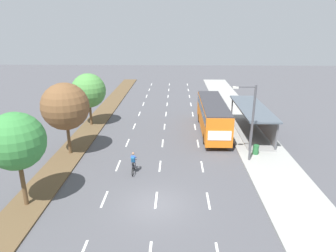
{
  "coord_description": "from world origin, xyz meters",
  "views": [
    {
      "loc": [
        1.26,
        -16.9,
        11.21
      ],
      "look_at": [
        0.49,
        12.51,
        1.2
      ],
      "focal_mm": 32.18,
      "sensor_mm": 36.0,
      "label": 1
    }
  ],
  "objects_px": {
    "streetlight": "(251,118)",
    "trash_bin": "(256,150)",
    "bus": "(213,114)",
    "bus_shelter": "(254,117)",
    "median_tree_nearest": "(16,141)",
    "median_tree_second": "(65,107)",
    "median_tree_third": "(89,91)",
    "cyclist": "(133,164)"
  },
  "relations": [
    {
      "from": "streetlight",
      "to": "trash_bin",
      "type": "distance_m",
      "value": 3.69
    },
    {
      "from": "bus",
      "to": "bus_shelter",
      "type": "bearing_deg",
      "value": -8.2
    },
    {
      "from": "bus",
      "to": "streetlight",
      "type": "xyz_separation_m",
      "value": [
        2.17,
        -7.45,
        1.82
      ]
    },
    {
      "from": "bus",
      "to": "trash_bin",
      "type": "xyz_separation_m",
      "value": [
        3.2,
        -6.18,
        -1.49
      ]
    },
    {
      "from": "median_tree_nearest",
      "to": "median_tree_second",
      "type": "bearing_deg",
      "value": 89.2
    },
    {
      "from": "streetlight",
      "to": "trash_bin",
      "type": "height_order",
      "value": "streetlight"
    },
    {
      "from": "median_tree_nearest",
      "to": "median_tree_second",
      "type": "distance_m",
      "value": 8.18
    },
    {
      "from": "bus",
      "to": "trash_bin",
      "type": "bearing_deg",
      "value": -62.63
    },
    {
      "from": "bus",
      "to": "trash_bin",
      "type": "relative_size",
      "value": 13.28
    },
    {
      "from": "median_tree_second",
      "to": "streetlight",
      "type": "height_order",
      "value": "streetlight"
    },
    {
      "from": "median_tree_second",
      "to": "median_tree_third",
      "type": "relative_size",
      "value": 1.08
    },
    {
      "from": "median_tree_nearest",
      "to": "median_tree_third",
      "type": "bearing_deg",
      "value": 90.58
    },
    {
      "from": "bus_shelter",
      "to": "median_tree_third",
      "type": "distance_m",
      "value": 18.36
    },
    {
      "from": "trash_bin",
      "to": "median_tree_nearest",
      "type": "bearing_deg",
      "value": -153.7
    },
    {
      "from": "median_tree_third",
      "to": "median_tree_nearest",
      "type": "bearing_deg",
      "value": -89.42
    },
    {
      "from": "bus_shelter",
      "to": "median_tree_third",
      "type": "height_order",
      "value": "median_tree_third"
    },
    {
      "from": "cyclist",
      "to": "trash_bin",
      "type": "distance_m",
      "value": 11.08
    },
    {
      "from": "bus",
      "to": "median_tree_nearest",
      "type": "distance_m",
      "value": 20.03
    },
    {
      "from": "median_tree_nearest",
      "to": "cyclist",
      "type": "bearing_deg",
      "value": 36.81
    },
    {
      "from": "median_tree_third",
      "to": "trash_bin",
      "type": "bearing_deg",
      "value": -25.35
    },
    {
      "from": "bus",
      "to": "cyclist",
      "type": "xyz_separation_m",
      "value": [
        -7.28,
        -9.75,
        -1.28
      ]
    },
    {
      "from": "bus_shelter",
      "to": "median_tree_nearest",
      "type": "xyz_separation_m",
      "value": [
        -17.89,
        -13.88,
        2.62
      ]
    },
    {
      "from": "trash_bin",
      "to": "streetlight",
      "type": "bearing_deg",
      "value": -129.19
    },
    {
      "from": "median_tree_nearest",
      "to": "streetlight",
      "type": "bearing_deg",
      "value": 24.06
    },
    {
      "from": "trash_bin",
      "to": "bus_shelter",
      "type": "bearing_deg",
      "value": 79.04
    },
    {
      "from": "bus",
      "to": "median_tree_third",
      "type": "relative_size",
      "value": 1.91
    },
    {
      "from": "cyclist",
      "to": "median_tree_third",
      "type": "distance_m",
      "value": 13.72
    },
    {
      "from": "median_tree_nearest",
      "to": "streetlight",
      "type": "xyz_separation_m",
      "value": [
        15.78,
        7.05,
        -0.6
      ]
    },
    {
      "from": "bus",
      "to": "median_tree_second",
      "type": "relative_size",
      "value": 1.76
    },
    {
      "from": "bus",
      "to": "cyclist",
      "type": "bearing_deg",
      "value": -126.75
    },
    {
      "from": "median_tree_second",
      "to": "median_tree_third",
      "type": "height_order",
      "value": "median_tree_second"
    },
    {
      "from": "bus",
      "to": "median_tree_third",
      "type": "bearing_deg",
      "value": 172.3
    },
    {
      "from": "median_tree_nearest",
      "to": "median_tree_third",
      "type": "height_order",
      "value": "median_tree_nearest"
    },
    {
      "from": "cyclist",
      "to": "median_tree_third",
      "type": "height_order",
      "value": "median_tree_third"
    },
    {
      "from": "bus",
      "to": "median_tree_third",
      "type": "height_order",
      "value": "median_tree_third"
    },
    {
      "from": "bus",
      "to": "median_tree_nearest",
      "type": "height_order",
      "value": "median_tree_nearest"
    },
    {
      "from": "median_tree_nearest",
      "to": "bus",
      "type": "bearing_deg",
      "value": 46.79
    },
    {
      "from": "bus",
      "to": "median_tree_nearest",
      "type": "xyz_separation_m",
      "value": [
        -13.61,
        -14.49,
        2.42
      ]
    },
    {
      "from": "cyclist",
      "to": "median_tree_second",
      "type": "relative_size",
      "value": 0.28
    },
    {
      "from": "streetlight",
      "to": "bus_shelter",
      "type": "bearing_deg",
      "value": 72.84
    },
    {
      "from": "bus_shelter",
      "to": "cyclist",
      "type": "bearing_deg",
      "value": -141.68
    },
    {
      "from": "bus_shelter",
      "to": "median_tree_second",
      "type": "relative_size",
      "value": 1.63
    }
  ]
}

